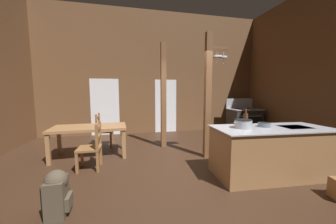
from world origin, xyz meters
The scene contains 15 objects.
ground_plane centered at (0.00, 0.00, -0.05)m, with size 9.05×8.00×0.10m, color #382316.
wall_back centered at (0.00, 3.67, 2.29)m, with size 9.05×0.14×4.58m, color brown.
glazed_door_back_left centered at (-1.86, 3.60, 1.02)m, with size 1.00×0.01×2.05m, color white.
glazed_panel_back_right centered at (0.41, 3.60, 1.02)m, with size 0.84×0.01×2.05m, color white.
kitchen_island centered at (1.57, -0.57, 0.46)m, with size 2.21×1.09×0.91m.
stove_range centered at (3.32, 2.76, 0.48)m, with size 1.16×0.84×1.32m.
support_post_with_pot_rack centered at (0.82, 0.60, 1.56)m, with size 0.53×0.25×2.93m.
support_post_center centered at (-0.06, 1.66, 1.46)m, with size 0.14×0.14×2.93m.
dining_table centered at (-1.96, 1.28, 0.65)m, with size 1.74×0.99×0.74m.
ladderback_chair_near_window centered at (-1.78, 0.46, 0.45)m, with size 0.45×0.45×0.95m.
ladderback_chair_by_post centered at (-1.77, 2.15, 0.45)m, with size 0.46×0.46×0.95m.
backpack centered at (-1.94, -0.97, 0.31)m, with size 0.31×0.33×0.60m.
stockpot_on_counter centered at (0.99, -0.50, 0.99)m, with size 0.37×0.30×0.16m.
mixing_bowl_on_counter centered at (1.47, -0.47, 0.95)m, with size 0.22×0.22×0.08m.
bottle_tall_on_counter centered at (1.15, -0.34, 1.05)m, with size 0.08×0.08×0.34m.
Camera 1 is at (-1.04, -3.40, 1.56)m, focal length 19.54 mm.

